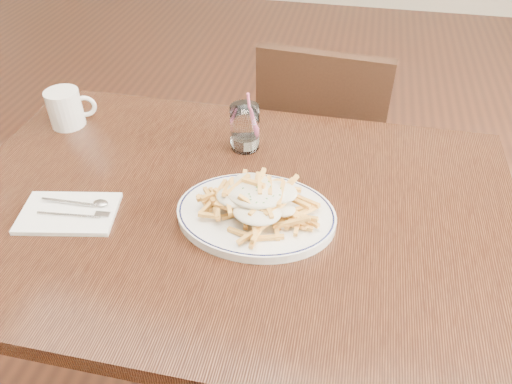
% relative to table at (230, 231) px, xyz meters
% --- Properties ---
extents(table, '(1.20, 0.80, 0.75)m').
position_rel_table_xyz_m(table, '(0.00, 0.00, 0.00)').
color(table, black).
rests_on(table, ground).
extents(chair_far, '(0.43, 0.43, 0.85)m').
position_rel_table_xyz_m(chair_far, '(0.15, 0.66, -0.19)').
color(chair_far, black).
rests_on(chair_far, ground).
extents(fries_plate, '(0.38, 0.35, 0.02)m').
position_rel_table_xyz_m(fries_plate, '(0.07, -0.03, 0.09)').
color(fries_plate, white).
rests_on(fries_plate, table).
extents(loaded_fries, '(0.24, 0.20, 0.07)m').
position_rel_table_xyz_m(loaded_fries, '(0.07, -0.03, 0.13)').
color(loaded_fries, gold).
rests_on(loaded_fries, fries_plate).
extents(napkin, '(0.21, 0.16, 0.01)m').
position_rel_table_xyz_m(napkin, '(-0.31, -0.10, 0.08)').
color(napkin, white).
rests_on(napkin, table).
extents(cutlery, '(0.17, 0.07, 0.01)m').
position_rel_table_xyz_m(cutlery, '(-0.31, -0.10, 0.09)').
color(cutlery, silver).
rests_on(cutlery, napkin).
extents(water_glass, '(0.07, 0.07, 0.15)m').
position_rel_table_xyz_m(water_glass, '(-0.01, 0.21, 0.13)').
color(water_glass, white).
rests_on(water_glass, table).
extents(coffee_mug, '(0.12, 0.09, 0.10)m').
position_rel_table_xyz_m(coffee_mug, '(-0.48, 0.22, 0.13)').
color(coffee_mug, white).
rests_on(coffee_mug, table).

